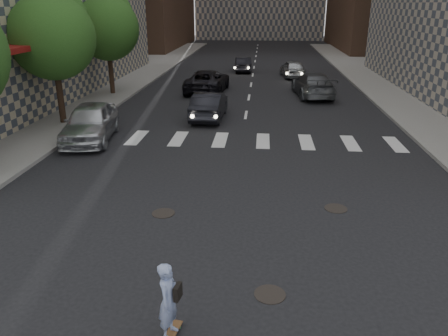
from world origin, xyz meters
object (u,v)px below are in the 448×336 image
object	(u,v)px
silver_sedan	(90,122)
traffic_car_d	(293,69)
traffic_car_b	(313,85)
tree_b	(54,33)
traffic_car_a	(209,105)
traffic_car_c	(207,81)
traffic_car_e	(243,64)
skateboarder	(169,301)
tree_c	(108,25)

from	to	relation	value
silver_sedan	traffic_car_d	distance (m)	22.15
traffic_car_b	tree_b	bearing A→B (deg)	26.48
traffic_car_a	traffic_car_c	world-z (taller)	traffic_car_c
traffic_car_a	traffic_car_b	distance (m)	9.26
traffic_car_d	traffic_car_b	bearing A→B (deg)	89.32
tree_b	traffic_car_e	world-z (taller)	tree_b
traffic_car_c	traffic_car_e	world-z (taller)	traffic_car_c
traffic_car_c	traffic_car_d	xyz separation A→B (m)	(6.51, 7.23, -0.04)
tree_b	traffic_car_a	distance (m)	8.62
skateboarder	traffic_car_c	distance (m)	24.88
silver_sedan	traffic_car_c	distance (m)	12.91
silver_sedan	traffic_car_b	distance (m)	15.99
tree_b	traffic_car_e	distance (m)	21.92
silver_sedan	traffic_car_a	bearing A→B (deg)	34.24
silver_sedan	traffic_car_c	xyz separation A→B (m)	(3.94, 12.30, -0.08)
tree_c	skateboarder	bearing A→B (deg)	-69.28
tree_b	tree_c	bearing A→B (deg)	90.00
tree_b	traffic_car_b	distance (m)	16.71
traffic_car_c	traffic_car_e	bearing A→B (deg)	-97.70
traffic_car_b	traffic_car_c	bearing A→B (deg)	-13.37
tree_c	traffic_car_c	world-z (taller)	tree_c
tree_c	traffic_car_d	world-z (taller)	tree_c
tree_c	traffic_car_a	world-z (taller)	tree_c
traffic_car_c	traffic_car_e	xyz separation A→B (m)	(2.06, 10.20, -0.11)
tree_c	traffic_car_c	distance (m)	7.65
skateboarder	traffic_car_b	xyz separation A→B (m)	(5.04, 23.75, -0.05)
tree_c	traffic_car_b	distance (m)	14.33
tree_b	silver_sedan	size ratio (longest dim) A/B	1.31
traffic_car_e	skateboarder	bearing A→B (deg)	85.20
silver_sedan	traffic_car_a	distance (m)	6.74
traffic_car_b	traffic_car_e	distance (m)	12.42
skateboarder	traffic_car_d	size ratio (longest dim) A/B	0.38
tree_c	traffic_car_b	size ratio (longest dim) A/B	1.18
traffic_car_c	silver_sedan	bearing A→B (deg)	75.93
silver_sedan	traffic_car_d	size ratio (longest dim) A/B	1.16
silver_sedan	traffic_car_b	xyz separation A→B (m)	(11.34, 11.28, -0.04)
traffic_car_d	traffic_car_e	xyz separation A→B (m)	(-4.45, 2.97, -0.07)
tree_b	tree_c	size ratio (longest dim) A/B	1.00
tree_c	tree_b	bearing A→B (deg)	-90.00
traffic_car_e	traffic_car_a	bearing A→B (deg)	81.52
skateboarder	traffic_car_c	xyz separation A→B (m)	(-2.35, 24.77, -0.08)
traffic_car_a	traffic_car_e	size ratio (longest dim) A/B	1.10
skateboarder	traffic_car_e	bearing A→B (deg)	100.20
traffic_car_b	traffic_car_d	size ratio (longest dim) A/B	1.29
traffic_car_a	traffic_car_e	bearing A→B (deg)	-91.33
tree_b	traffic_car_a	world-z (taller)	tree_b
traffic_car_d	tree_c	bearing A→B (deg)	27.67
tree_c	silver_sedan	xyz separation A→B (m)	(2.45, -10.66, -3.79)
silver_sedan	traffic_car_b	size ratio (longest dim) A/B	0.90
tree_c	traffic_car_e	bearing A→B (deg)	54.45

